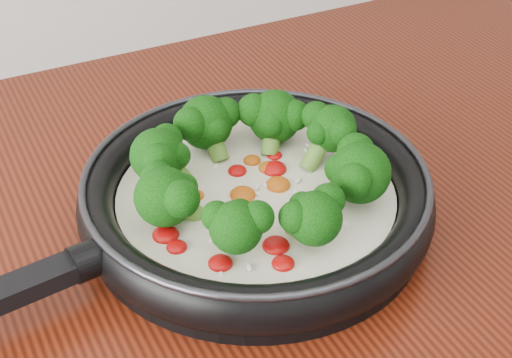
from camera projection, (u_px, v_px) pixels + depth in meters
name	position (u px, v px, depth m)	size (l,w,h in m)	color
skillet	(253.00, 192.00, 0.71)	(0.54, 0.37, 0.10)	black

